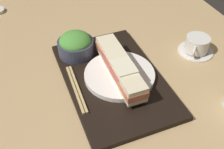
# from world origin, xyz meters

# --- Properties ---
(ground_plane) EXTENTS (1.40, 1.00, 0.03)m
(ground_plane) POSITION_xyz_m (0.00, 0.00, -0.01)
(ground_plane) COLOR tan
(serving_tray) EXTENTS (0.45, 0.28, 0.02)m
(serving_tray) POSITION_xyz_m (0.01, -0.07, 0.01)
(serving_tray) COLOR black
(serving_tray) RESTS_ON ground_plane
(sandwich_plate) EXTENTS (0.22, 0.22, 0.02)m
(sandwich_plate) POSITION_xyz_m (0.01, -0.05, 0.02)
(sandwich_plate) COLOR white
(sandwich_plate) RESTS_ON serving_tray
(sandwich_nearmost) EXTENTS (0.08, 0.06, 0.05)m
(sandwich_nearmost) POSITION_xyz_m (-0.09, -0.05, 0.06)
(sandwich_nearmost) COLOR beige
(sandwich_nearmost) RESTS_ON sandwich_plate
(sandwich_inner_near) EXTENTS (0.08, 0.06, 0.05)m
(sandwich_inner_near) POSITION_xyz_m (-0.02, -0.05, 0.06)
(sandwich_inner_near) COLOR beige
(sandwich_inner_near) RESTS_ON sandwich_plate
(sandwich_inner_far) EXTENTS (0.08, 0.06, 0.05)m
(sandwich_inner_far) POSITION_xyz_m (0.05, -0.05, 0.06)
(sandwich_inner_far) COLOR #EFE5C1
(sandwich_inner_far) RESTS_ON sandwich_plate
(sandwich_farmost) EXTENTS (0.08, 0.06, 0.05)m
(sandwich_farmost) POSITION_xyz_m (0.11, -0.05, 0.06)
(sandwich_farmost) COLOR beige
(sandwich_farmost) RESTS_ON sandwich_plate
(salad_bowl) EXTENTS (0.12, 0.12, 0.08)m
(salad_bowl) POSITION_xyz_m (-0.15, -0.14, 0.05)
(salad_bowl) COLOR #33384C
(salad_bowl) RESTS_ON serving_tray
(chopsticks_pair) EXTENTS (0.20, 0.02, 0.01)m
(chopsticks_pair) POSITION_xyz_m (0.02, -0.19, 0.02)
(chopsticks_pair) COLOR tan
(chopsticks_pair) RESTS_ON serving_tray
(coffee_cup) EXTENTS (0.12, 0.12, 0.06)m
(coffee_cup) POSITION_xyz_m (-0.02, 0.25, 0.03)
(coffee_cup) COLOR silver
(coffee_cup) RESTS_ON ground_plane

